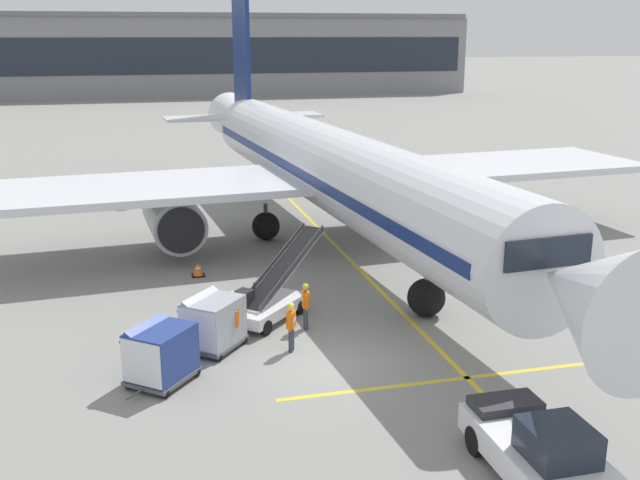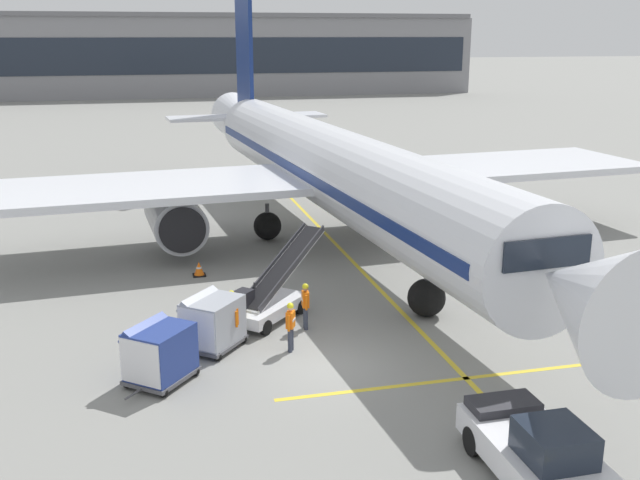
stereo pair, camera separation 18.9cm
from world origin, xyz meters
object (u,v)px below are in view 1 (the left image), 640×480
(baggage_cart_lead, at_px, (212,321))
(ground_crew_by_carts, at_px, (291,324))
(belt_loader, at_px, (270,297))
(ground_crew_marshaller, at_px, (306,303))
(ground_crew_by_loader, at_px, (233,320))
(pushback_tug, at_px, (539,450))
(baggage_cart_second, at_px, (160,352))
(ground_crew_wingwalker, at_px, (232,311))
(parked_airplane, at_px, (326,167))
(safety_cone_engine_keepout, at_px, (198,269))

(baggage_cart_lead, distance_m, ground_crew_by_carts, 2.70)
(belt_loader, xyz_separation_m, ground_crew_marshaller, (1.06, -1.36, 0.14))
(belt_loader, relative_size, ground_crew_by_loader, 2.71)
(pushback_tug, height_order, ground_crew_by_carts, pushback_tug)
(baggage_cart_second, height_order, pushback_tug, baggage_cart_second)
(baggage_cart_second, xyz_separation_m, ground_crew_by_carts, (4.38, 1.28, -0.00))
(baggage_cart_lead, bearing_deg, ground_crew_wingwalker, 45.57)
(parked_airplane, distance_m, safety_cone_engine_keepout, 9.09)
(parked_airplane, bearing_deg, baggage_cart_lead, -120.16)
(belt_loader, distance_m, safety_cone_engine_keepout, 6.21)
(ground_crew_marshaller, distance_m, safety_cone_engine_keepout, 7.88)
(baggage_cart_lead, height_order, ground_crew_wingwalker, baggage_cart_lead)
(ground_crew_by_loader, relative_size, ground_crew_wingwalker, 1.00)
(belt_loader, height_order, ground_crew_by_loader, belt_loader)
(baggage_cart_second, distance_m, ground_crew_by_loader, 3.27)
(parked_airplane, relative_size, baggage_cart_second, 17.71)
(ground_crew_wingwalker, xyz_separation_m, safety_cone_engine_keepout, (-0.56, 7.25, -0.68))
(ground_crew_by_carts, bearing_deg, parked_airplane, 70.56)
(belt_loader, relative_size, ground_crew_marshaller, 2.71)
(belt_loader, distance_m, ground_crew_wingwalker, 2.19)
(parked_airplane, bearing_deg, pushback_tug, -91.48)
(ground_crew_by_carts, relative_size, ground_crew_wingwalker, 1.00)
(pushback_tug, distance_m, ground_crew_marshaller, 11.12)
(belt_loader, distance_m, pushback_tug, 12.75)
(ground_crew_by_carts, distance_m, safety_cone_engine_keepout, 9.27)
(pushback_tug, bearing_deg, ground_crew_wingwalker, 119.41)
(baggage_cart_second, relative_size, pushback_tug, 0.59)
(pushback_tug, height_order, safety_cone_engine_keepout, pushback_tug)
(belt_loader, height_order, ground_crew_marshaller, belt_loader)
(parked_airplane, relative_size, belt_loader, 9.78)
(baggage_cart_lead, distance_m, pushback_tug, 11.82)
(parked_airplane, relative_size, ground_crew_wingwalker, 26.49)
(belt_loader, relative_size, pushback_tug, 1.07)
(belt_loader, height_order, safety_cone_engine_keepout, belt_loader)
(pushback_tug, relative_size, ground_crew_wingwalker, 2.53)
(parked_airplane, height_order, ground_crew_wingwalker, parked_airplane)
(baggage_cart_lead, bearing_deg, parked_airplane, 59.84)
(belt_loader, bearing_deg, ground_crew_by_loader, -125.72)
(ground_crew_by_loader, relative_size, ground_crew_marshaller, 1.00)
(ground_crew_wingwalker, relative_size, safety_cone_engine_keepout, 2.69)
(pushback_tug, bearing_deg, parked_airplane, 88.52)
(baggage_cart_lead, height_order, safety_cone_engine_keepout, baggage_cart_lead)
(ground_crew_marshaller, xyz_separation_m, safety_cone_engine_keepout, (-3.25, 7.14, -0.68))
(pushback_tug, bearing_deg, ground_crew_by_carts, 115.29)
(baggage_cart_lead, relative_size, baggage_cart_second, 1.00)
(belt_loader, relative_size, baggage_cart_second, 1.81)
(pushback_tug, distance_m, safety_cone_engine_keepout, 18.94)
(baggage_cart_lead, bearing_deg, belt_loader, 43.32)
(baggage_cart_second, height_order, ground_crew_marshaller, baggage_cart_second)
(pushback_tug, height_order, ground_crew_wingwalker, pushback_tug)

